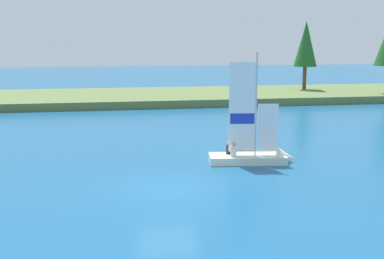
% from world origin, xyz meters
% --- Properties ---
extents(ground_plane, '(200.00, 200.00, 0.00)m').
position_xyz_m(ground_plane, '(0.00, 0.00, 0.00)').
color(ground_plane, '#195684').
extents(shore_bank, '(80.00, 13.41, 0.73)m').
position_xyz_m(shore_bank, '(0.00, 30.96, 0.36)').
color(shore_bank, '#5B703D').
rests_on(shore_bank, ground).
extents(shoreline_tree_midleft, '(2.51, 2.51, 7.43)m').
position_xyz_m(shoreline_tree_midleft, '(19.35, 32.04, 5.66)').
color(shoreline_tree_midleft, brown).
rests_on(shoreline_tree_midleft, shore_bank).
extents(sailboat, '(4.46, 2.00, 5.98)m').
position_xyz_m(sailboat, '(5.29, 3.64, 0.37)').
color(sailboat, silver).
rests_on(sailboat, ground).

